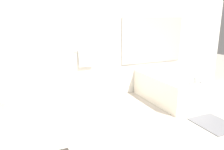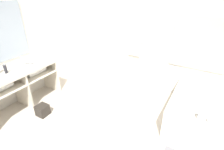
{
  "view_description": "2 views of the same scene",
  "coord_description": "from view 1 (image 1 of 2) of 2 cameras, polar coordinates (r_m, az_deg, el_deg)",
  "views": [
    {
      "loc": [
        -1.67,
        -2.34,
        1.79
      ],
      "look_at": [
        -0.31,
        0.73,
        0.92
      ],
      "focal_mm": 35.0,
      "sensor_mm": 36.0,
      "label": 1
    },
    {
      "loc": [
        1.32,
        -1.72,
        2.38
      ],
      "look_at": [
        -0.25,
        0.98,
        0.75
      ],
      "focal_mm": 28.0,
      "sensor_mm": 36.0,
      "label": 2
    }
  ],
  "objects": [
    {
      "name": "ground_plane",
      "position": [
        3.39,
        10.36,
        -17.67
      ],
      "size": [
        16.0,
        16.0,
        0.0
      ],
      "primitive_type": "plane",
      "color": "beige",
      "rests_on": "ground"
    },
    {
      "name": "wall_back_with_blinds",
      "position": [
        4.91,
        -3.26,
        9.26
      ],
      "size": [
        7.4,
        0.13,
        2.7
      ],
      "color": "white",
      "rests_on": "ground_plane"
    },
    {
      "name": "vanity_counter",
      "position": [
        2.67,
        -26.81,
        -13.04
      ],
      "size": [
        0.58,
        1.59,
        0.85
      ],
      "color": "beige",
      "rests_on": "ground_plane"
    },
    {
      "name": "bathtub",
      "position": [
        5.07,
        15.13,
        -2.91
      ],
      "size": [
        0.98,
        1.6,
        0.7
      ],
      "color": "silver",
      "rests_on": "ground_plane"
    },
    {
      "name": "bath_mat",
      "position": [
        4.3,
        25.04,
        -11.47
      ],
      "size": [
        0.58,
        0.69,
        0.02
      ],
      "color": "slate",
      "rests_on": "ground_plane"
    }
  ]
}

